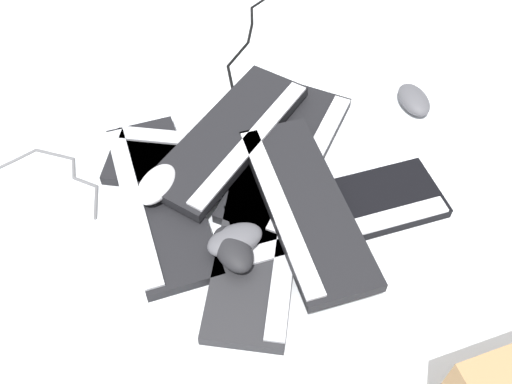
# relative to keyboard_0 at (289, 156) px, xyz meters

# --- Properties ---
(ground_plane) EXTENTS (3.20, 3.20, 0.00)m
(ground_plane) POSITION_rel_keyboard_0_xyz_m (-0.11, -0.01, -0.01)
(ground_plane) COLOR silver
(keyboard_0) EXTENTS (0.46, 0.29, 0.03)m
(keyboard_0) POSITION_rel_keyboard_0_xyz_m (0.00, 0.00, 0.00)
(keyboard_0) COLOR black
(keyboard_0) RESTS_ON ground
(keyboard_1) EXTENTS (0.38, 0.44, 0.03)m
(keyboard_1) POSITION_rel_keyboard_0_xyz_m (-0.14, 0.11, 0.00)
(keyboard_1) COLOR black
(keyboard_1) RESTS_ON ground
(keyboard_2) EXTENTS (0.34, 0.46, 0.03)m
(keyboard_2) POSITION_rel_keyboard_0_xyz_m (-0.27, 0.12, 0.00)
(keyboard_2) COLOR black
(keyboard_2) RESTS_ON ground
(keyboard_3) EXTENTS (0.45, 0.38, 0.03)m
(keyboard_3) POSITION_rel_keyboard_0_xyz_m (-0.21, -0.10, 0.00)
(keyboard_3) COLOR #232326
(keyboard_3) RESTS_ON ground
(keyboard_4) EXTENTS (0.46, 0.35, 0.03)m
(keyboard_4) POSITION_rel_keyboard_0_xyz_m (-0.05, -0.18, 0.00)
(keyboard_4) COLOR black
(keyboard_4) RESTS_ON ground
(keyboard_5) EXTENTS (0.46, 0.23, 0.03)m
(keyboard_5) POSITION_rel_keyboard_0_xyz_m (-0.06, 0.11, 0.03)
(keyboard_5) COLOR black
(keyboard_5) RESTS_ON keyboard_1
(keyboard_6) EXTENTS (0.35, 0.46, 0.03)m
(keyboard_6) POSITION_rel_keyboard_0_xyz_m (-0.10, -0.12, 0.03)
(keyboard_6) COLOR black
(keyboard_6) RESTS_ON keyboard_4
(mouse_0) EXTENTS (0.10, 0.13, 0.04)m
(mouse_0) POSITION_rel_keyboard_0_xyz_m (-0.27, -0.10, 0.04)
(mouse_0) COLOR black
(mouse_0) RESTS_ON keyboard_3
(mouse_1) EXTENTS (0.11, 0.13, 0.04)m
(mouse_1) POSITION_rel_keyboard_0_xyz_m (0.33, -0.10, 0.01)
(mouse_1) COLOR #4C4C51
(mouse_1) RESTS_ON ground
(mouse_2) EXTENTS (0.13, 0.10, 0.04)m
(mouse_2) POSITION_rel_keyboard_0_xyz_m (-0.26, -0.08, 0.04)
(mouse_2) COLOR #4C4C51
(mouse_2) RESTS_ON keyboard_3
(mouse_3) EXTENTS (0.13, 0.10, 0.04)m
(mouse_3) POSITION_rel_keyboard_0_xyz_m (-0.27, 0.13, 0.04)
(mouse_3) COLOR silver
(mouse_3) RESTS_ON keyboard_2
(cable_0) EXTENTS (0.36, 0.23, 0.01)m
(cable_0) POSITION_rel_keyboard_0_xyz_m (0.24, 0.36, -0.01)
(cable_0) COLOR black
(cable_0) RESTS_ON ground
(cable_1) EXTENTS (0.46, 0.28, 0.01)m
(cable_1) POSITION_rel_keyboard_0_xyz_m (-0.50, 0.34, -0.01)
(cable_1) COLOR #59595B
(cable_1) RESTS_ON ground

